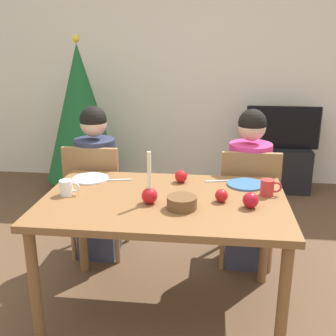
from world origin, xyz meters
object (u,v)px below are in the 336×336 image
at_px(tv, 283,128).
at_px(plate_left, 91,179).
at_px(chair_right, 248,201).
at_px(mug_right, 268,188).
at_px(dining_table, 164,212).
at_px(candle_centerpiece, 150,193).
at_px(plate_right, 246,184).
at_px(apple_by_left_plate, 251,200).
at_px(tv_stand, 279,169).
at_px(person_left_child, 97,186).
at_px(person_right_child, 248,192).
at_px(mug_left, 67,188).
at_px(apple_near_candle, 221,196).
at_px(bowl_walnuts, 182,203).
at_px(christmas_tree, 81,113).
at_px(chair_left, 96,195).
at_px(apple_by_right_mug, 181,176).

bearing_deg(tv, plate_left, -127.08).
distance_m(chair_right, mug_right, 0.57).
xyz_separation_m(dining_table, candle_centerpiece, (-0.07, -0.08, 0.15)).
bearing_deg(plate_right, dining_table, -149.94).
xyz_separation_m(candle_centerpiece, apple_by_left_plate, (0.55, 0.00, -0.02)).
bearing_deg(mug_right, tv_stand, 79.09).
bearing_deg(person_left_child, chair_right, -1.66).
relative_size(person_right_child, apple_by_left_plate, 13.49).
xyz_separation_m(mug_left, apple_near_candle, (0.90, -0.00, -0.01)).
height_order(candle_centerpiece, bowl_walnuts, candle_centerpiece).
xyz_separation_m(christmas_tree, apple_near_candle, (1.50, -2.10, -0.08)).
bearing_deg(plate_left, dining_table, -27.91).
bearing_deg(person_left_child, mug_right, -23.91).
height_order(plate_right, apple_near_candle, apple_near_candle).
bearing_deg(person_left_child, bowl_walnuts, -47.69).
bearing_deg(chair_left, plate_left, -77.64).
xyz_separation_m(plate_right, apple_near_candle, (-0.15, -0.29, 0.03)).
bearing_deg(bowl_walnuts, dining_table, 130.49).
xyz_separation_m(candle_centerpiece, bowl_walnuts, (0.18, -0.05, -0.03)).
bearing_deg(apple_near_candle, plate_right, 62.02).
bearing_deg(person_left_child, chair_left, -90.00).
relative_size(chair_left, mug_right, 7.29).
bearing_deg(tv_stand, person_left_child, -134.03).
bearing_deg(tv, mug_right, -100.90).
bearing_deg(plate_left, apple_near_candle, -18.79).
distance_m(dining_table, tv_stand, 2.55).
relative_size(apple_by_left_plate, apple_by_right_mug, 1.09).
bearing_deg(person_right_child, apple_by_right_mug, -142.35).
xyz_separation_m(person_left_child, apple_by_left_plate, (1.07, -0.72, 0.22)).
height_order(candle_centerpiece, plate_right, candle_centerpiece).
xyz_separation_m(tv, apple_by_right_mug, (-0.94, -2.01, 0.08)).
height_order(person_right_child, mug_left, person_right_child).
bearing_deg(plate_left, plate_right, 0.24).
height_order(person_right_child, candle_centerpiece, person_right_child).
xyz_separation_m(tv, plate_left, (-1.53, -2.03, 0.05)).
xyz_separation_m(chair_right, mug_right, (0.06, -0.49, 0.29)).
bearing_deg(plate_left, person_right_child, 19.26).
bearing_deg(person_right_child, dining_table, -129.68).
height_order(tv, apple_by_right_mug, tv).
distance_m(tv, apple_by_left_plate, 2.44).
xyz_separation_m(tv, candle_centerpiece, (-1.08, -2.38, 0.10)).
distance_m(tv, plate_right, 2.09).
bearing_deg(apple_by_right_mug, bowl_walnuts, -84.55).
bearing_deg(bowl_walnuts, tv, 69.69).
bearing_deg(dining_table, candle_centerpiece, -130.19).
bearing_deg(candle_centerpiece, christmas_tree, 116.95).
bearing_deg(candle_centerpiece, tv, 65.53).
bearing_deg(person_left_child, christmas_tree, 111.94).
xyz_separation_m(dining_table, plate_right, (0.48, 0.28, 0.09)).
distance_m(plate_right, apple_near_candle, 0.33).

